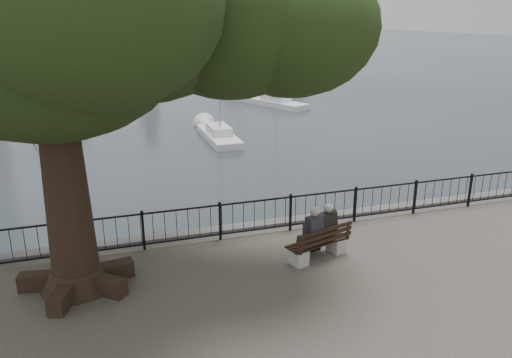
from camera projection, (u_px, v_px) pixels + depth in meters
name	position (u px, v px, depth m)	size (l,w,h in m)	color
harbor	(251.00, 243.00, 14.25)	(260.00, 260.00, 1.20)	#4A4947
railing	(256.00, 216.00, 13.46)	(22.06, 0.06, 1.00)	black
bench	(319.00, 247.00, 12.22)	(1.76, 0.96, 0.89)	gray
person_left	(310.00, 235.00, 12.07)	(0.54, 0.76, 1.41)	black
person_right	(324.00, 231.00, 12.30)	(0.54, 0.76, 1.41)	black
tree	(90.00, 6.00, 9.55)	(10.95, 7.65, 8.94)	black
lion_monument	(146.00, 56.00, 56.73)	(5.89, 5.89, 8.72)	#4A4947
sailboat_a	(55.00, 144.00, 26.01)	(2.77, 5.83, 10.03)	white
sailboat_b	(67.00, 134.00, 27.87)	(2.46, 5.65, 11.75)	white
sailboat_c	(219.00, 134.00, 27.99)	(1.48, 5.27, 10.50)	white
sailboat_d	(276.00, 102.00, 38.37)	(3.81, 5.92, 9.46)	white
sailboat_g	(237.00, 84.00, 48.36)	(1.90, 5.79, 10.52)	white
sailboat_h	(82.00, 86.00, 46.52)	(2.91, 6.05, 12.61)	white
far_shore	(260.00, 30.00, 89.68)	(30.00, 8.60, 9.18)	#403C36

